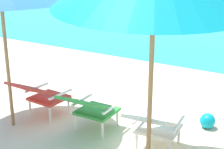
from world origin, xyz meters
name	(u,v)px	position (x,y,z in m)	size (l,w,h in m)	color
ground_plane	(193,63)	(0.00, 4.00, 0.00)	(40.00, 40.00, 0.00)	beige
lounge_chair_left	(40,94)	(-0.98, -0.20, 0.40)	(0.58, 0.90, 0.68)	red
lounge_chair_center	(90,107)	(-0.04, -0.21, 0.40)	(0.56, 0.89, 0.68)	#338E3D
lounge_chair_right	(154,125)	(0.95, -0.23, 0.40)	(0.62, 0.93, 0.68)	silver
beach_ball	(208,121)	(1.31, 0.84, 0.11)	(0.23, 0.23, 0.23)	#0A93AD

